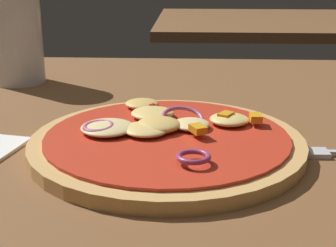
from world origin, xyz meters
name	(u,v)px	position (x,y,z in m)	size (l,w,h in m)	color
dining_table	(155,177)	(0.00, 0.00, 0.01)	(1.26, 0.96, 0.03)	brown
pizza	(166,140)	(0.01, 0.04, 0.04)	(0.26, 0.26, 0.03)	tan
beer_glass	(16,39)	(-0.22, 0.29, 0.09)	(0.07, 0.07, 0.14)	silver
background_table	(262,23)	(0.24, 1.10, 0.01)	(0.63, 0.58, 0.03)	brown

